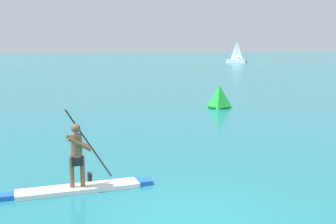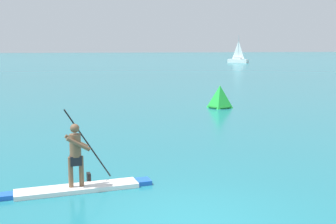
{
  "view_description": "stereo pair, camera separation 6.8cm",
  "coord_description": "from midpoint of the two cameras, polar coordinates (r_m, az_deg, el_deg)",
  "views": [
    {
      "loc": [
        -2.2,
        -7.6,
        3.34
      ],
      "look_at": [
        1.51,
        8.35,
        0.86
      ],
      "focal_mm": 46.82,
      "sensor_mm": 36.0,
      "label": 1
    },
    {
      "loc": [
        -2.13,
        -7.61,
        3.34
      ],
      "look_at": [
        1.51,
        8.35,
        0.86
      ],
      "focal_mm": 46.82,
      "sensor_mm": 36.0,
      "label": 2
    }
  ],
  "objects": [
    {
      "name": "paddleboarder_mid_center",
      "position": [
        10.48,
        -11.71,
        -8.29
      ],
      "size": [
        3.55,
        0.98,
        1.92
      ],
      "rotation": [
        0.0,
        0.0,
        0.12
      ],
      "color": "white",
      "rests_on": "ground"
    },
    {
      "name": "ground",
      "position": [
        8.58,
        2.64,
        -14.3
      ],
      "size": [
        440.0,
        440.0,
        0.0
      ],
      "primitive_type": "plane",
      "color": "#1E727F"
    },
    {
      "name": "sailboat_right_horizon",
      "position": [
        89.47,
        8.9,
        6.83
      ],
      "size": [
        3.46,
        4.09,
        5.44
      ],
      "rotation": [
        0.0,
        0.0,
        2.22
      ],
      "color": "white",
      "rests_on": "ground"
    },
    {
      "name": "race_marker_buoy",
      "position": [
        24.03,
        6.61,
        1.85
      ],
      "size": [
        1.38,
        1.38,
        1.23
      ],
      "color": "green",
      "rests_on": "ground"
    }
  ]
}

